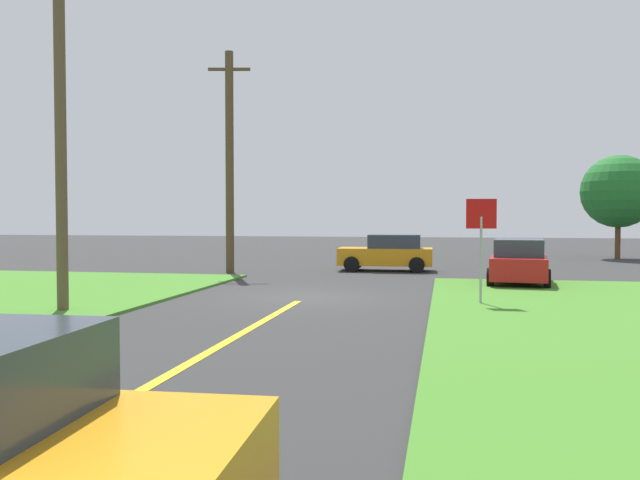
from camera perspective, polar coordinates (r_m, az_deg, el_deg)
The scene contains 8 objects.
ground_plane at distance 19.34m, azimuth -1.27°, elevation -5.06°, with size 120.00×120.00×0.00m, color #303030.
lane_stripe_center at distance 11.75m, azimuth -9.70°, elevation -9.68°, with size 0.20×14.00×0.01m, color yellow.
stop_sign at distance 17.82m, azimuth 14.04°, elevation 0.87°, with size 0.80×0.07×2.88m.
car_approaching_junction at distance 28.87m, azimuth 5.99°, elevation -1.14°, with size 4.18×2.04×1.62m.
car_on_crossroad at distance 23.79m, azimuth 17.14°, elevation -1.88°, with size 2.40×4.12×1.62m.
utility_pole_near at distance 17.40m, azimuth -21.94°, elevation 9.62°, with size 1.80×0.28×9.19m.
utility_pole_mid at distance 28.16m, azimuth -7.99°, elevation 6.95°, with size 1.79×0.46×9.47m.
oak_tree_left at distance 40.80m, azimuth 24.85°, elevation 3.91°, with size 4.17×4.17×5.96m.
Camera 1 is at (4.07, -18.76, 2.38)m, focal length 36.24 mm.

